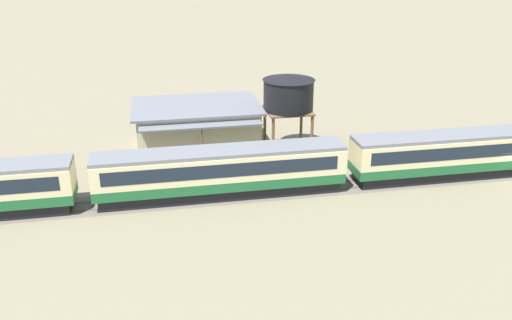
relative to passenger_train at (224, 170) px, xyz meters
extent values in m
plane|color=#7A7056|center=(24.85, -1.30, -2.20)|extent=(600.00, 600.00, 0.00)
cube|color=#1E6033|center=(20.89, 0.00, -0.90)|extent=(19.90, 3.07, 0.80)
cube|color=beige|center=(20.89, 0.00, 0.48)|extent=(19.90, 3.07, 1.97)
cube|color=#192330|center=(20.89, 0.00, 0.58)|extent=(18.31, 3.11, 1.10)
cube|color=slate|center=(20.89, 0.00, 1.62)|extent=(19.90, 2.89, 0.30)
cube|color=black|center=(20.89, 0.00, -1.74)|extent=(19.11, 2.64, 0.88)
cylinder|color=black|center=(14.33, -0.72, -1.75)|extent=(0.90, 0.18, 0.90)
cylinder|color=black|center=(14.33, 0.72, -1.75)|extent=(0.90, 0.18, 0.90)
cube|color=#1E6033|center=(-0.26, 0.00, -0.90)|extent=(19.90, 3.07, 0.80)
cube|color=beige|center=(-0.26, 0.00, 0.48)|extent=(19.90, 3.07, 1.97)
cube|color=#192330|center=(-0.26, 0.00, 0.58)|extent=(18.31, 3.11, 1.10)
cube|color=slate|center=(-0.26, 0.00, 1.62)|extent=(19.90, 2.89, 0.30)
cube|color=black|center=(-0.26, 0.00, -1.74)|extent=(19.11, 2.64, 0.88)
cylinder|color=black|center=(6.31, -0.72, -1.75)|extent=(0.90, 0.18, 0.90)
cylinder|color=black|center=(6.31, 0.72, -1.75)|extent=(0.90, 0.18, 0.90)
cylinder|color=black|center=(-6.83, -0.72, -1.75)|extent=(0.90, 0.18, 0.90)
cylinder|color=black|center=(-6.83, 0.72, -1.75)|extent=(0.90, 0.18, 0.90)
cylinder|color=black|center=(-14.85, -0.72, -1.75)|extent=(0.90, 0.18, 0.90)
cylinder|color=black|center=(-14.85, 0.72, -1.75)|extent=(0.90, 0.18, 0.90)
cube|color=#665B51|center=(5.36, 0.00, -2.20)|extent=(149.02, 3.60, 0.01)
cube|color=#4C4238|center=(5.36, -0.72, -2.18)|extent=(149.02, 0.12, 0.04)
cube|color=#4C4238|center=(5.36, 0.72, -2.18)|extent=(149.02, 0.12, 0.04)
cube|color=beige|center=(-1.12, 11.56, -0.12)|extent=(11.45, 7.89, 4.17)
cube|color=slate|center=(-1.12, 11.56, 2.06)|extent=(12.36, 8.52, 0.20)
cube|color=slate|center=(-1.12, 6.81, 1.56)|extent=(10.99, 1.60, 0.16)
cylinder|color=brown|center=(-1.12, 6.21, -0.36)|extent=(0.14, 0.14, 3.69)
cylinder|color=brown|center=(9.29, 10.67, -0.17)|extent=(0.28, 0.28, 4.06)
cylinder|color=brown|center=(5.55, 10.67, -0.17)|extent=(0.28, 0.28, 4.06)
cylinder|color=brown|center=(9.29, 6.93, -0.17)|extent=(0.28, 0.28, 4.06)
cylinder|color=brown|center=(5.55, 6.93, -0.17)|extent=(0.28, 0.28, 4.06)
cube|color=brown|center=(7.42, 8.80, 1.94)|extent=(4.24, 4.24, 0.16)
cylinder|color=black|center=(7.42, 8.80, 3.46)|extent=(4.73, 4.73, 2.89)
cone|color=black|center=(7.42, 8.80, 5.16)|extent=(4.97, 4.97, 0.50)
camera|label=1|loc=(-5.04, -39.38, 16.85)|focal=38.00mm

